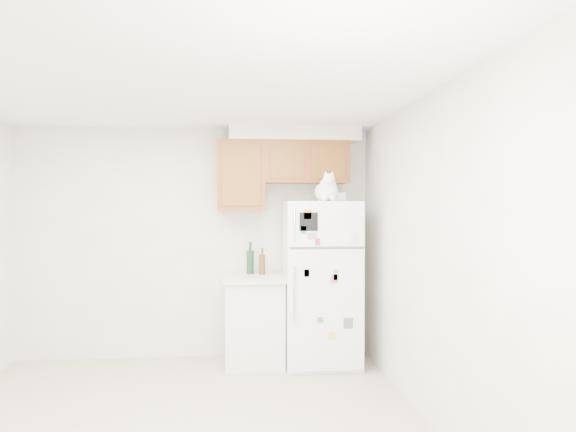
{
  "coord_description": "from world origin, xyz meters",
  "views": [
    {
      "loc": [
        0.48,
        -3.68,
        1.64
      ],
      "look_at": [
        0.98,
        1.55,
        1.55
      ],
      "focal_mm": 32.0,
      "sensor_mm": 36.0,
      "label": 1
    }
  ],
  "objects": [
    {
      "name": "refrigerator",
      "position": [
        1.33,
        1.61,
        0.85
      ],
      "size": [
        0.76,
        0.78,
        1.7
      ],
      "color": "white",
      "rests_on": "ground_plane"
    },
    {
      "name": "bottle_green",
      "position": [
        0.6,
        1.87,
        1.09
      ],
      "size": [
        0.08,
        0.08,
        0.34
      ],
      "primitive_type": null,
      "color": "#19381E",
      "rests_on": "base_counter"
    },
    {
      "name": "cat",
      "position": [
        1.36,
        1.41,
        1.81
      ],
      "size": [
        0.29,
        0.43,
        0.3
      ],
      "color": "white",
      "rests_on": "refrigerator"
    },
    {
      "name": "storage_box_front",
      "position": [
        1.48,
        1.51,
        1.74
      ],
      "size": [
        0.18,
        0.15,
        0.09
      ],
      "primitive_type": "cube",
      "rotation": [
        0.0,
        0.0,
        0.34
      ],
      "color": "white",
      "rests_on": "refrigerator"
    },
    {
      "name": "room_shell",
      "position": [
        0.12,
        0.24,
        1.67
      ],
      "size": [
        3.84,
        4.04,
        2.52
      ],
      "color": "white",
      "rests_on": "ground_plane"
    },
    {
      "name": "base_counter",
      "position": [
        0.64,
        1.68,
        0.46
      ],
      "size": [
        0.64,
        0.64,
        0.92
      ],
      "color": "white",
      "rests_on": "ground_plane"
    },
    {
      "name": "storage_box_back",
      "position": [
        1.41,
        1.73,
        1.75
      ],
      "size": [
        0.19,
        0.15,
        0.1
      ],
      "primitive_type": "cube",
      "rotation": [
        0.0,
        0.0,
        -0.1
      ],
      "color": "white",
      "rests_on": "refrigerator"
    },
    {
      "name": "bottle_amber",
      "position": [
        0.72,
        1.79,
        1.06
      ],
      "size": [
        0.07,
        0.07,
        0.29
      ],
      "primitive_type": null,
      "color": "#593814",
      "rests_on": "base_counter"
    }
  ]
}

